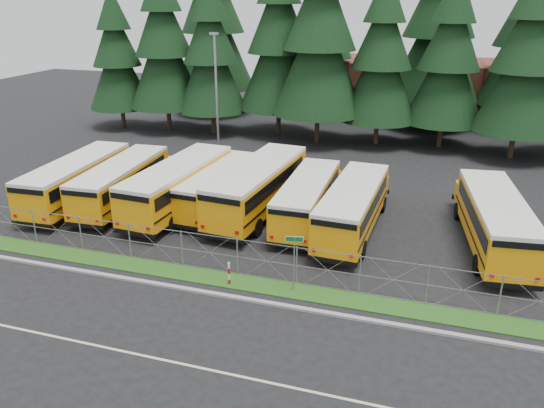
# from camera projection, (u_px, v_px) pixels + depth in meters

# --- Properties ---
(ground) EXTENTS (120.00, 120.00, 0.00)m
(ground) POSITION_uv_depth(u_px,v_px,m) (263.00, 268.00, 26.93)
(ground) COLOR black
(ground) RESTS_ON ground
(curb) EXTENTS (50.00, 0.25, 0.12)m
(curb) POSITION_uv_depth(u_px,v_px,m) (242.00, 299.00, 24.16)
(curb) COLOR gray
(curb) RESTS_ON ground
(grass_verge) EXTENTS (50.00, 1.40, 0.06)m
(grass_verge) POSITION_uv_depth(u_px,v_px,m) (252.00, 284.00, 25.41)
(grass_verge) COLOR #1A4C15
(grass_verge) RESTS_ON ground
(road_lane_line) EXTENTS (50.00, 0.12, 0.01)m
(road_lane_line) POSITION_uv_depth(u_px,v_px,m) (197.00, 367.00, 19.84)
(road_lane_line) COLOR beige
(road_lane_line) RESTS_ON ground
(chainlink_fence) EXTENTS (44.00, 0.10, 2.00)m
(chainlink_fence) POSITION_uv_depth(u_px,v_px,m) (257.00, 260.00, 25.67)
(chainlink_fence) COLOR #919399
(chainlink_fence) RESTS_ON ground
(brick_building) EXTENTS (22.00, 10.00, 6.00)m
(brick_building) POSITION_uv_depth(u_px,v_px,m) (425.00, 88.00, 59.57)
(brick_building) COLOR brown
(brick_building) RESTS_ON ground
(bus_0) EXTENTS (3.24, 11.43, 2.96)m
(bus_0) POSITION_uv_depth(u_px,v_px,m) (81.00, 181.00, 34.95)
(bus_0) COLOR orange
(bus_0) RESTS_ON ground
(bus_1) EXTENTS (3.22, 11.00, 2.85)m
(bus_1) POSITION_uv_depth(u_px,v_px,m) (125.00, 183.00, 34.69)
(bus_1) COLOR orange
(bus_1) RESTS_ON ground
(bus_2) EXTENTS (3.56, 11.97, 3.10)m
(bus_2) POSITION_uv_depth(u_px,v_px,m) (182.00, 186.00, 33.78)
(bus_2) COLOR orange
(bus_2) RESTS_ON ground
(bus_3) EXTENTS (3.04, 10.34, 2.68)m
(bus_3) POSITION_uv_depth(u_px,v_px,m) (219.00, 187.00, 34.18)
(bus_3) COLOR orange
(bus_3) RESTS_ON ground
(bus_4) EXTENTS (3.89, 12.37, 3.19)m
(bus_4) POSITION_uv_depth(u_px,v_px,m) (261.00, 188.00, 33.33)
(bus_4) COLOR orange
(bus_4) RESTS_ON ground
(bus_5) EXTENTS (2.62, 10.48, 2.74)m
(bus_5) POSITION_uv_depth(u_px,v_px,m) (308.00, 200.00, 32.07)
(bus_5) COLOR orange
(bus_5) RESTS_ON ground
(bus_6) EXTENTS (3.12, 11.18, 2.90)m
(bus_6) POSITION_uv_depth(u_px,v_px,m) (354.00, 208.00, 30.59)
(bus_6) COLOR orange
(bus_6) RESTS_ON ground
(bus_east) EXTENTS (4.07, 11.71, 3.01)m
(bus_east) POSITION_uv_depth(u_px,v_px,m) (493.00, 222.00, 28.66)
(bus_east) COLOR orange
(bus_east) RESTS_ON ground
(street_sign) EXTENTS (0.83, 0.54, 2.81)m
(street_sign) POSITION_uv_depth(u_px,v_px,m) (294.00, 252.00, 24.17)
(street_sign) COLOR #919399
(street_sign) RESTS_ON ground
(striped_bollard) EXTENTS (0.11, 0.11, 1.20)m
(striped_bollard) POSITION_uv_depth(u_px,v_px,m) (229.00, 274.00, 25.20)
(striped_bollard) COLOR #B20C0C
(striped_bollard) RESTS_ON ground
(light_standard) EXTENTS (0.70, 0.35, 10.14)m
(light_standard) POSITION_uv_depth(u_px,v_px,m) (217.00, 93.00, 42.72)
(light_standard) COLOR #919399
(light_standard) RESTS_ON ground
(conifer_0) EXTENTS (6.20, 6.20, 13.70)m
(conifer_0) POSITION_uv_depth(u_px,v_px,m) (117.00, 59.00, 52.70)
(conifer_0) COLOR black
(conifer_0) RESTS_ON ground
(conifer_1) EXTENTS (7.29, 7.29, 16.11)m
(conifer_1) POSITION_uv_depth(u_px,v_px,m) (164.00, 47.00, 51.17)
(conifer_1) COLOR black
(conifer_1) RESTS_ON ground
(conifer_2) EXTENTS (6.79, 6.79, 15.01)m
(conifer_2) POSITION_uv_depth(u_px,v_px,m) (211.00, 55.00, 50.13)
(conifer_2) COLOR black
(conifer_2) RESTS_ON ground
(conifer_3) EXTENTS (7.73, 7.73, 17.09)m
(conifer_3) POSITION_uv_depth(u_px,v_px,m) (279.00, 44.00, 49.58)
(conifer_3) COLOR black
(conifer_3) RESTS_ON ground
(conifer_4) EXTENTS (8.32, 8.32, 18.39)m
(conifer_4) POSITION_uv_depth(u_px,v_px,m) (320.00, 39.00, 46.29)
(conifer_4) COLOR black
(conifer_4) RESTS_ON ground
(conifer_5) EXTENTS (6.84, 6.84, 15.13)m
(conifer_5) POSITION_uv_depth(u_px,v_px,m) (382.00, 60.00, 46.15)
(conifer_5) COLOR black
(conifer_5) RESTS_ON ground
(conifer_6) EXTENTS (6.84, 6.84, 15.14)m
(conifer_6) POSITION_uv_depth(u_px,v_px,m) (449.00, 61.00, 45.28)
(conifer_6) COLOR black
(conifer_6) RESTS_ON ground
(conifer_7) EXTENTS (7.13, 7.13, 15.77)m
(conifer_7) POSITION_uv_depth(u_px,v_px,m) (526.00, 62.00, 41.92)
(conifer_7) COLOR black
(conifer_7) RESTS_ON ground
(conifer_10) EXTENTS (8.92, 8.92, 19.73)m
(conifer_10) POSITION_uv_depth(u_px,v_px,m) (213.00, 23.00, 57.72)
(conifer_10) COLOR black
(conifer_10) RESTS_ON ground
(conifer_11) EXTENTS (6.43, 6.43, 14.22)m
(conifer_11) POSITION_uv_depth(u_px,v_px,m) (329.00, 51.00, 56.86)
(conifer_11) COLOR black
(conifer_11) RESTS_ON ground
(conifer_12) EXTENTS (8.96, 8.96, 19.81)m
(conifer_12) POSITION_uv_depth(u_px,v_px,m) (439.00, 27.00, 51.35)
(conifer_12) COLOR black
(conifer_12) RESTS_ON ground
(conifer_13) EXTENTS (8.19, 8.19, 18.10)m
(conifer_13) POSITION_uv_depth(u_px,v_px,m) (528.00, 37.00, 50.36)
(conifer_13) COLOR black
(conifer_13) RESTS_ON ground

